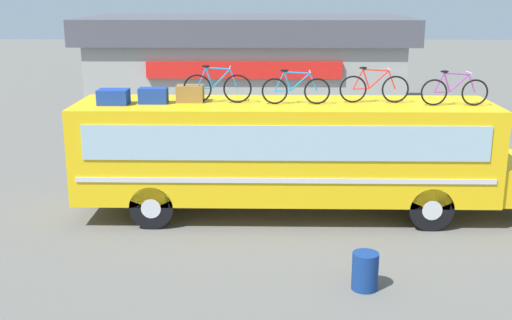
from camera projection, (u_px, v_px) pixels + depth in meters
The scene contains 11 objects.
ground_plane at pixel (283, 214), 16.92m from camera, with size 120.00×120.00×0.00m, color #605E59.
bus at pixel (293, 151), 16.48m from camera, with size 11.85×2.53×2.96m.
luggage_bag_1 at pixel (114, 97), 15.90m from camera, with size 0.74×0.54×0.37m, color #193899.
luggage_bag_2 at pixel (153, 96), 16.03m from camera, with size 0.71×0.41×0.39m, color #193899.
luggage_bag_3 at pixel (190, 94), 16.25m from camera, with size 0.68×0.49×0.42m, color olive.
rooftop_bicycle_1 at pixel (217, 87), 16.06m from camera, with size 1.72×0.44×0.95m.
rooftop_bicycle_2 at pixel (296, 90), 15.88m from camera, with size 1.71×0.44×0.87m.
rooftop_bicycle_3 at pixel (374, 88), 16.08m from camera, with size 1.74×0.44×0.91m.
rooftop_bicycle_4 at pixel (454, 91), 15.68m from camera, with size 1.65×0.44×0.87m.
roadside_building at pixel (247, 63), 30.47m from camera, with size 14.90×7.54×4.50m.
trash_bin at pixel (365, 271), 12.59m from camera, with size 0.52×0.52×0.76m, color navy.
Camera 1 is at (-0.41, -15.99, 5.75)m, focal length 44.96 mm.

